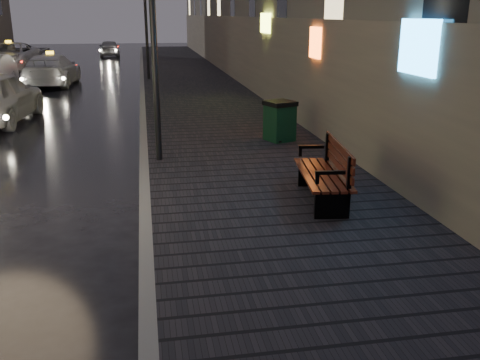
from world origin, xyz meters
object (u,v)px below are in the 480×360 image
at_px(bench, 327,172).
at_px(taxi_mid, 52,70).
at_px(car_far, 109,48).
at_px(taxi_far, 10,56).
at_px(lamp_near, 152,6).
at_px(lamp_far, 145,10).
at_px(trash_bin, 280,121).

relative_size(bench, taxi_mid, 0.41).
xyz_separation_m(bench, car_far, (-5.67, 36.78, -0.02)).
bearing_deg(taxi_far, car_far, 63.62).
bearing_deg(taxi_mid, taxi_far, -63.55).
distance_m(lamp_near, lamp_far, 16.00).
bearing_deg(car_far, taxi_mid, 80.81).
relative_size(lamp_near, bench, 2.48).
bearing_deg(lamp_far, taxi_mid, -171.13).
height_order(lamp_near, car_far, lamp_near).
distance_m(trash_bin, taxi_mid, 15.92).
bearing_deg(car_far, trash_bin, 96.94).
bearing_deg(lamp_near, trash_bin, 23.54).
bearing_deg(car_far, lamp_near, 91.18).
distance_m(trash_bin, car_far, 32.59).
xyz_separation_m(lamp_far, taxi_mid, (-4.59, -0.72, -2.74)).
height_order(lamp_near, taxi_mid, lamp_near).
distance_m(lamp_near, car_far, 33.65).
relative_size(lamp_far, bench, 2.48).
height_order(lamp_near, lamp_far, same).
xyz_separation_m(taxi_mid, car_far, (1.74, 18.13, -0.09)).
distance_m(bench, trash_bin, 4.76).
height_order(taxi_far, car_far, taxi_far).
height_order(bench, trash_bin, bench).
distance_m(bench, car_far, 37.21).
xyz_separation_m(lamp_near, taxi_far, (-8.34, 23.87, -2.67)).
bearing_deg(bench, trash_bin, 93.18).
xyz_separation_m(trash_bin, car_far, (-6.02, 32.03, -0.02)).
bearing_deg(car_far, bench, 95.07).
height_order(lamp_far, taxi_mid, lamp_far).
distance_m(lamp_far, trash_bin, 15.22).
bearing_deg(lamp_near, taxi_mid, 106.73).
xyz_separation_m(lamp_near, lamp_far, (0.00, 16.00, 0.00)).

